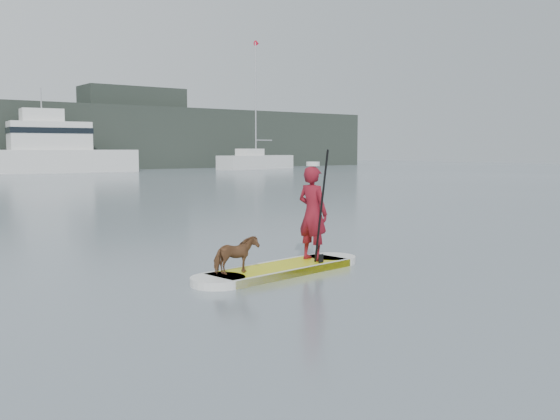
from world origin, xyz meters
TOP-DOWN VIEW (x-y plane):
  - ground at (0.00, 0.00)m, footprint 140.00×140.00m
  - paddleboard at (-1.97, 2.58)m, footprint 3.28×1.14m
  - paddler at (-1.22, 2.68)m, footprint 0.47×0.62m
  - white_cap at (-1.22, 2.68)m, footprint 0.22×0.22m
  - dog at (-2.86, 2.45)m, footprint 0.67×0.34m
  - paddle at (-1.29, 2.38)m, footprint 0.10×0.30m
  - sailboat_f at (26.54, 44.92)m, footprint 8.47×3.80m
  - motor_yacht_a at (8.29, 46.89)m, footprint 11.65×4.67m
  - shore_building_east at (18.00, 54.00)m, footprint 10.00×4.00m

SIDE VIEW (x-z plane):
  - ground at x=0.00m, z-range 0.00..0.00m
  - paddleboard at x=-1.97m, z-range 0.00..0.12m
  - dog at x=-2.86m, z-range 0.12..0.67m
  - paddle at x=-1.29m, z-range -0.20..1.80m
  - sailboat_f at x=26.54m, z-range -5.29..6.94m
  - paddler at x=-1.22m, z-range 0.12..1.67m
  - white_cap at x=-1.22m, z-range 1.67..1.74m
  - motor_yacht_a at x=8.29m, z-range -1.49..5.32m
  - shore_building_east at x=18.00m, z-range 0.00..8.00m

